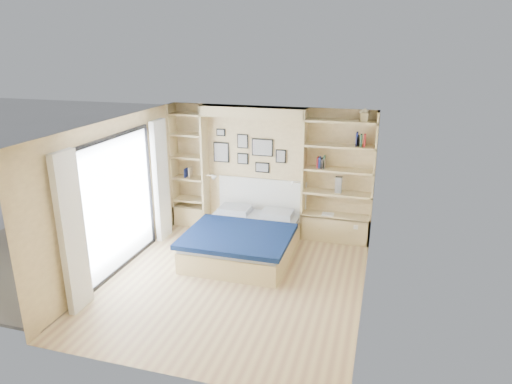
# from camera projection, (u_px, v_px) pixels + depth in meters

# --- Properties ---
(ground) EXTENTS (4.50, 4.50, 0.00)m
(ground) POSITION_uv_depth(u_px,v_px,m) (234.00, 282.00, 7.28)
(ground) COLOR tan
(ground) RESTS_ON ground
(room_shell) EXTENTS (4.50, 4.50, 4.50)m
(room_shell) POSITION_uv_depth(u_px,v_px,m) (240.00, 188.00, 8.43)
(room_shell) COLOR beige
(room_shell) RESTS_ON ground
(bed) EXTENTS (1.80, 2.32, 1.07)m
(bed) POSITION_uv_depth(u_px,v_px,m) (244.00, 239.00, 8.17)
(bed) COLOR beige
(bed) RESTS_ON ground
(photo_gallery) EXTENTS (1.48, 0.02, 0.82)m
(photo_gallery) POSITION_uv_depth(u_px,v_px,m) (247.00, 151.00, 8.92)
(photo_gallery) COLOR black
(photo_gallery) RESTS_ON ground
(reading_lamps) EXTENTS (1.92, 0.12, 0.15)m
(reading_lamps) POSITION_uv_depth(u_px,v_px,m) (252.00, 180.00, 8.84)
(reading_lamps) COLOR silver
(reading_lamps) RESTS_ON ground
(shelf_decor) EXTENTS (3.57, 0.23, 2.03)m
(shelf_decor) POSITION_uv_depth(u_px,v_px,m) (332.00, 153.00, 8.31)
(shelf_decor) COLOR #A51E1E
(shelf_decor) RESTS_ON ground
(deck) EXTENTS (3.20, 4.00, 0.05)m
(deck) POSITION_uv_depth(u_px,v_px,m) (45.00, 254.00, 8.22)
(deck) COLOR #716553
(deck) RESTS_ON ground
(deck_chair) EXTENTS (0.64, 0.87, 0.79)m
(deck_chair) POSITION_uv_depth(u_px,v_px,m) (98.00, 226.00, 8.50)
(deck_chair) COLOR tan
(deck_chair) RESTS_ON ground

